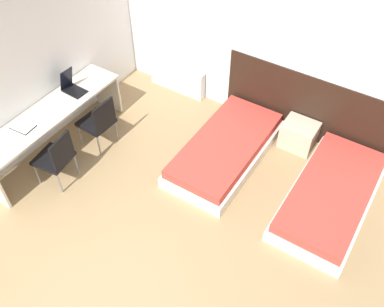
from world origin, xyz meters
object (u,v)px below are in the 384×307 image
(bed_near_window, at_px, (225,149))
(bed_near_door, at_px, (331,196))
(chair_near_laptop, at_px, (99,121))
(laptop, at_px, (72,87))
(chair_near_notebook, at_px, (56,157))
(nightstand, at_px, (299,135))

(bed_near_window, bearing_deg, bed_near_door, 0.00)
(chair_near_laptop, xyz_separation_m, laptop, (-0.53, 0.10, 0.34))
(bed_near_door, bearing_deg, chair_near_laptop, -167.05)
(chair_near_notebook, distance_m, laptop, 1.14)
(bed_near_window, distance_m, laptop, 2.42)
(bed_near_window, relative_size, laptop, 5.72)
(bed_near_window, relative_size, chair_near_notebook, 2.37)
(chair_near_laptop, bearing_deg, bed_near_door, 15.59)
(bed_near_window, bearing_deg, chair_near_notebook, -136.56)
(laptop, bearing_deg, chair_near_laptop, -7.87)
(bed_near_window, bearing_deg, chair_near_laptop, -156.00)
(nightstand, bearing_deg, chair_near_laptop, -148.03)
(laptop, bearing_deg, bed_near_window, 18.85)
(nightstand, relative_size, laptop, 1.40)
(nightstand, xyz_separation_m, laptop, (-3.03, -1.47, 0.59))
(chair_near_laptop, bearing_deg, nightstand, 34.62)
(bed_near_window, xyz_separation_m, bed_near_door, (1.60, 0.00, 0.00))
(bed_near_door, bearing_deg, nightstand, 134.81)
(chair_near_laptop, bearing_deg, laptop, 172.47)
(bed_near_door, height_order, chair_near_notebook, chair_near_notebook)
(bed_near_door, relative_size, chair_near_laptop, 2.37)
(chair_near_laptop, distance_m, laptop, 0.64)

